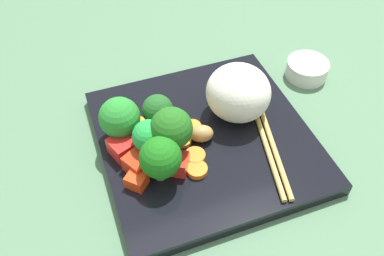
% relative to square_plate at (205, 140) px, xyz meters
% --- Properties ---
extents(ground_plane, '(1.10, 1.10, 0.02)m').
position_rel_square_plate_xyz_m(ground_plane, '(0.00, 0.00, -0.02)').
color(ground_plane, '#497051').
extents(square_plate, '(0.27, 0.27, 0.02)m').
position_rel_square_plate_xyz_m(square_plate, '(0.00, 0.00, 0.00)').
color(square_plate, black).
rests_on(square_plate, ground_plane).
extents(rice_mound, '(0.12, 0.12, 0.08)m').
position_rel_square_plate_xyz_m(rice_mound, '(0.05, 0.02, 0.05)').
color(rice_mound, white).
rests_on(rice_mound, square_plate).
extents(broccoli_floret_0, '(0.04, 0.04, 0.06)m').
position_rel_square_plate_xyz_m(broccoli_floret_0, '(-0.08, -0.01, 0.04)').
color(broccoli_floret_0, '#7CB45A').
rests_on(broccoli_floret_0, square_plate).
extents(broccoli_floret_1, '(0.05, 0.05, 0.07)m').
position_rel_square_plate_xyz_m(broccoli_floret_1, '(-0.05, -0.01, 0.06)').
color(broccoli_floret_1, '#74B65F').
rests_on(broccoli_floret_1, square_plate).
extents(broccoli_floret_2, '(0.05, 0.05, 0.06)m').
position_rel_square_plate_xyz_m(broccoli_floret_2, '(-0.10, 0.04, 0.04)').
color(broccoli_floret_2, '#60953F').
rests_on(broccoli_floret_2, square_plate).
extents(broccoli_floret_3, '(0.04, 0.04, 0.06)m').
position_rel_square_plate_xyz_m(broccoli_floret_3, '(-0.05, 0.03, 0.04)').
color(broccoli_floret_3, '#82AF5D').
rests_on(broccoli_floret_3, square_plate).
extents(broccoli_floret_4, '(0.05, 0.05, 0.06)m').
position_rel_square_plate_xyz_m(broccoli_floret_4, '(-0.07, -0.04, 0.05)').
color(broccoli_floret_4, '#66A352').
rests_on(broccoli_floret_4, square_plate).
extents(carrot_slice_0, '(0.03, 0.03, 0.01)m').
position_rel_square_plate_xyz_m(carrot_slice_0, '(-0.03, -0.05, 0.01)').
color(carrot_slice_0, orange).
rests_on(carrot_slice_0, square_plate).
extents(carrot_slice_1, '(0.03, 0.03, 0.01)m').
position_rel_square_plate_xyz_m(carrot_slice_1, '(-0.01, 0.02, 0.01)').
color(carrot_slice_1, orange).
rests_on(carrot_slice_1, square_plate).
extents(carrot_slice_2, '(0.03, 0.03, 0.01)m').
position_rel_square_plate_xyz_m(carrot_slice_2, '(-0.03, -0.03, 0.01)').
color(carrot_slice_2, orange).
rests_on(carrot_slice_2, square_plate).
extents(carrot_slice_3, '(0.04, 0.04, 0.01)m').
position_rel_square_plate_xyz_m(carrot_slice_3, '(-0.04, 0.05, 0.01)').
color(carrot_slice_3, orange).
rests_on(carrot_slice_3, square_plate).
extents(carrot_slice_4, '(0.03, 0.03, 0.01)m').
position_rel_square_plate_xyz_m(carrot_slice_4, '(-0.03, -0.00, 0.01)').
color(carrot_slice_4, orange).
rests_on(carrot_slice_4, square_plate).
extents(carrot_slice_5, '(0.03, 0.03, 0.00)m').
position_rel_square_plate_xyz_m(carrot_slice_5, '(-0.08, 0.05, 0.01)').
color(carrot_slice_5, orange).
rests_on(carrot_slice_5, square_plate).
extents(pepper_chunk_0, '(0.03, 0.03, 0.02)m').
position_rel_square_plate_xyz_m(pepper_chunk_0, '(-0.10, -0.04, 0.02)').
color(pepper_chunk_0, red).
rests_on(pepper_chunk_0, square_plate).
extents(pepper_chunk_1, '(0.03, 0.03, 0.02)m').
position_rel_square_plate_xyz_m(pepper_chunk_1, '(-0.06, 0.01, 0.02)').
color(pepper_chunk_1, red).
rests_on(pepper_chunk_1, square_plate).
extents(pepper_chunk_2, '(0.04, 0.04, 0.02)m').
position_rel_square_plate_xyz_m(pepper_chunk_2, '(-0.05, -0.04, 0.02)').
color(pepper_chunk_2, red).
rests_on(pepper_chunk_2, square_plate).
extents(pepper_chunk_3, '(0.04, 0.04, 0.02)m').
position_rel_square_plate_xyz_m(pepper_chunk_3, '(-0.11, 0.01, 0.02)').
color(pepper_chunk_3, red).
rests_on(pepper_chunk_3, square_plate).
extents(pepper_chunk_4, '(0.04, 0.04, 0.02)m').
position_rel_square_plate_xyz_m(pepper_chunk_4, '(-0.10, -0.02, 0.02)').
color(pepper_chunk_4, red).
rests_on(pepper_chunk_4, square_plate).
extents(chicken_piece_0, '(0.04, 0.04, 0.02)m').
position_rel_square_plate_xyz_m(chicken_piece_0, '(-0.04, 0.02, 0.02)').
color(chicken_piece_0, tan).
rests_on(chicken_piece_0, square_plate).
extents(chicken_piece_2, '(0.04, 0.03, 0.02)m').
position_rel_square_plate_xyz_m(chicken_piece_2, '(-0.01, -0.01, 0.02)').
color(chicken_piece_2, '#B3884A').
rests_on(chicken_piece_2, square_plate).
extents(chopstick_pair, '(0.07, 0.21, 0.01)m').
position_rel_square_plate_xyz_m(chopstick_pair, '(0.07, -0.03, 0.01)').
color(chopstick_pair, tan).
rests_on(chopstick_pair, square_plate).
extents(sauce_cup, '(0.06, 0.06, 0.03)m').
position_rel_square_plate_xyz_m(sauce_cup, '(0.20, 0.07, 0.00)').
color(sauce_cup, silver).
rests_on(sauce_cup, ground_plane).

